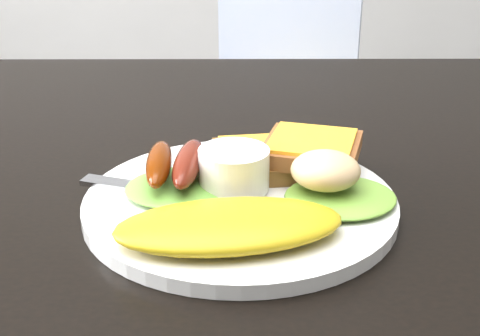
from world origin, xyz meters
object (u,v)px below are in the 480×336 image
object	(u,v)px
dining_chair	(291,117)
plate	(240,204)
person	(40,56)
dining_table	(221,196)

from	to	relation	value
dining_chair	plate	bearing A→B (deg)	-81.23
plate	person	bearing A→B (deg)	115.92
dining_table	plate	world-z (taller)	plate
dining_table	person	distance (m)	0.78
person	plate	world-z (taller)	person
dining_table	plate	distance (m)	0.07
dining_table	plate	size ratio (longest dim) A/B	4.94
dining_chair	person	world-z (taller)	person
dining_chair	plate	world-z (taller)	plate
dining_chair	plate	distance (m)	1.12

